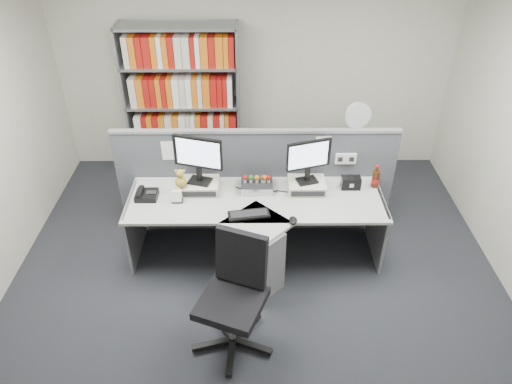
{
  "coord_description": "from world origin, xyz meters",
  "views": [
    {
      "loc": [
        -0.02,
        -3.1,
        3.55
      ],
      "look_at": [
        0.0,
        0.65,
        0.92
      ],
      "focal_mm": 33.53,
      "sensor_mm": 36.0,
      "label": 1
    }
  ],
  "objects_px": {
    "office_chair": "(235,292)",
    "monitor_right": "(309,158)",
    "cola_bottle": "(376,179)",
    "mouse": "(293,221)",
    "desk_calendar": "(177,197)",
    "shelving_unit": "(184,107)",
    "desk_phone": "(146,195)",
    "desk": "(256,233)",
    "monitor_left": "(198,156)",
    "desk_fan": "(357,118)",
    "speaker": "(351,183)",
    "filing_cabinet": "(350,167)",
    "desktop_pc": "(257,185)",
    "keyboard": "(249,214)"
  },
  "relations": [
    {
      "from": "desk_phone",
      "to": "desk_calendar",
      "type": "bearing_deg",
      "value": -12.82
    },
    {
      "from": "monitor_left",
      "to": "speaker",
      "type": "bearing_deg",
      "value": 0.97
    },
    {
      "from": "filing_cabinet",
      "to": "desk_fan",
      "type": "xyz_separation_m",
      "value": [
        0.0,
        -0.0,
        0.69
      ]
    },
    {
      "from": "keyboard",
      "to": "desk_phone",
      "type": "bearing_deg",
      "value": 163.78
    },
    {
      "from": "shelving_unit",
      "to": "monitor_right",
      "type": "bearing_deg",
      "value": -45.78
    },
    {
      "from": "desk_calendar",
      "to": "desktop_pc",
      "type": "bearing_deg",
      "value": 16.25
    },
    {
      "from": "desk_calendar",
      "to": "shelving_unit",
      "type": "relative_size",
      "value": 0.07
    },
    {
      "from": "desk_phone",
      "to": "office_chair",
      "type": "distance_m",
      "value": 1.49
    },
    {
      "from": "mouse",
      "to": "shelving_unit",
      "type": "height_order",
      "value": "shelving_unit"
    },
    {
      "from": "desk",
      "to": "desktop_pc",
      "type": "relative_size",
      "value": 7.99
    },
    {
      "from": "desk",
      "to": "mouse",
      "type": "distance_m",
      "value": 0.48
    },
    {
      "from": "filing_cabinet",
      "to": "speaker",
      "type": "bearing_deg",
      "value": -102.16
    },
    {
      "from": "mouse",
      "to": "desktop_pc",
      "type": "bearing_deg",
      "value": 120.53
    },
    {
      "from": "filing_cabinet",
      "to": "desktop_pc",
      "type": "bearing_deg",
      "value": -140.18
    },
    {
      "from": "desk",
      "to": "monitor_right",
      "type": "xyz_separation_m",
      "value": [
        0.53,
        0.38,
        0.65
      ]
    },
    {
      "from": "speaker",
      "to": "filing_cabinet",
      "type": "xyz_separation_m",
      "value": [
        0.21,
        0.99,
        -0.44
      ]
    },
    {
      "from": "monitor_left",
      "to": "desk_fan",
      "type": "distance_m",
      "value": 2.05
    },
    {
      "from": "desktop_pc",
      "to": "office_chair",
      "type": "height_order",
      "value": "office_chair"
    },
    {
      "from": "monitor_left",
      "to": "desk_fan",
      "type": "height_order",
      "value": "monitor_left"
    },
    {
      "from": "desktop_pc",
      "to": "desk_fan",
      "type": "bearing_deg",
      "value": 39.81
    },
    {
      "from": "monitor_left",
      "to": "mouse",
      "type": "height_order",
      "value": "monitor_left"
    },
    {
      "from": "desk_fan",
      "to": "desktop_pc",
      "type": "bearing_deg",
      "value": -140.19
    },
    {
      "from": "office_chair",
      "to": "filing_cabinet",
      "type": "bearing_deg",
      "value": 59.05
    },
    {
      "from": "monitor_left",
      "to": "office_chair",
      "type": "relative_size",
      "value": 0.48
    },
    {
      "from": "desk",
      "to": "desk_fan",
      "type": "xyz_separation_m",
      "value": [
        1.2,
        1.4,
        0.58
      ]
    },
    {
      "from": "monitor_left",
      "to": "desk_calendar",
      "type": "distance_m",
      "value": 0.46
    },
    {
      "from": "filing_cabinet",
      "to": "monitor_left",
      "type": "bearing_deg",
      "value": -150.19
    },
    {
      "from": "monitor_right",
      "to": "cola_bottle",
      "type": "height_order",
      "value": "monitor_right"
    },
    {
      "from": "keyboard",
      "to": "office_chair",
      "type": "height_order",
      "value": "office_chair"
    },
    {
      "from": "speaker",
      "to": "office_chair",
      "type": "distance_m",
      "value": 1.77
    },
    {
      "from": "keyboard",
      "to": "desk_fan",
      "type": "distance_m",
      "value": 1.95
    },
    {
      "from": "desktop_pc",
      "to": "desk_calendar",
      "type": "xyz_separation_m",
      "value": [
        -0.8,
        -0.23,
        0.01
      ]
    },
    {
      "from": "monitor_left",
      "to": "desk_calendar",
      "type": "bearing_deg",
      "value": -135.83
    },
    {
      "from": "filing_cabinet",
      "to": "desk_phone",
      "type": "bearing_deg",
      "value": -153.52
    },
    {
      "from": "cola_bottle",
      "to": "filing_cabinet",
      "type": "distance_m",
      "value": 1.07
    },
    {
      "from": "monitor_left",
      "to": "shelving_unit",
      "type": "xyz_separation_m",
      "value": [
        -0.33,
        1.46,
        -0.15
      ]
    },
    {
      "from": "monitor_right",
      "to": "keyboard",
      "type": "height_order",
      "value": "monitor_right"
    },
    {
      "from": "monitor_right",
      "to": "desk_phone",
      "type": "height_order",
      "value": "monitor_right"
    },
    {
      "from": "desktop_pc",
      "to": "desk_fan",
      "type": "distance_m",
      "value": 1.57
    },
    {
      "from": "shelving_unit",
      "to": "desk_fan",
      "type": "xyz_separation_m",
      "value": [
        2.1,
        -0.45,
        0.06
      ]
    },
    {
      "from": "keyboard",
      "to": "shelving_unit",
      "type": "bearing_deg",
      "value": 113.58
    },
    {
      "from": "monitor_right",
      "to": "desktop_pc",
      "type": "xyz_separation_m",
      "value": [
        -0.52,
        0.02,
        -0.34
      ]
    },
    {
      "from": "keyboard",
      "to": "cola_bottle",
      "type": "height_order",
      "value": "cola_bottle"
    },
    {
      "from": "cola_bottle",
      "to": "shelving_unit",
      "type": "xyz_separation_m",
      "value": [
        -2.15,
        1.41,
        0.16
      ]
    },
    {
      "from": "cola_bottle",
      "to": "mouse",
      "type": "bearing_deg",
      "value": -146.26
    },
    {
      "from": "office_chair",
      "to": "monitor_right",
      "type": "bearing_deg",
      "value": 61.22
    },
    {
      "from": "monitor_right",
      "to": "mouse",
      "type": "relative_size",
      "value": 3.79
    },
    {
      "from": "desk",
      "to": "cola_bottle",
      "type": "bearing_deg",
      "value": 19.25
    },
    {
      "from": "monitor_left",
      "to": "desk_fan",
      "type": "xyz_separation_m",
      "value": [
        1.77,
        1.02,
        -0.09
      ]
    },
    {
      "from": "cola_bottle",
      "to": "keyboard",
      "type": "bearing_deg",
      "value": -159.6
    }
  ]
}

